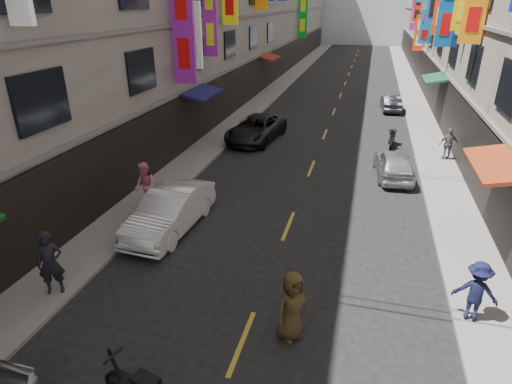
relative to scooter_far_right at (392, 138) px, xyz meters
The scene contains 14 objects.
sidewalk_left 16.63m from the scooter_far_right, 126.36° to the left, with size 2.00×90.00×0.12m, color slate.
sidewalk_right 13.56m from the scooter_far_right, 80.90° to the left, with size 2.00×90.00×0.12m, color slate.
street_awnings 6.29m from the scooter_far_right, 152.93° to the right, with size 13.99×35.20×0.41m.
lane_markings 11.09m from the scooter_far_right, 110.36° to the left, with size 0.12×80.20×0.01m.
scooter_far_right is the anchor object (origin of this frame).
car_left_mid 14.29m from the scooter_far_right, 123.35° to the right, with size 1.57×4.50×1.48m, color white.
car_left_far 7.67m from the scooter_far_right, behind, with size 2.33×5.05×1.40m, color black.
car_right_mid 4.79m from the scooter_far_right, 91.00° to the right, with size 1.53×3.81×1.30m, color silver.
car_right_far 8.74m from the scooter_far_right, 89.15° to the left, with size 1.24×3.56×1.17m, color #26262E.
pedestrian_lnear 18.69m from the scooter_far_right, 119.98° to the right, with size 0.68×0.62×1.86m, color black.
pedestrian_lfar 14.36m from the scooter_far_right, 130.63° to the right, with size 0.91×0.63×1.88m, color pink.
pedestrian_rnear 14.53m from the scooter_far_right, 83.89° to the right, with size 1.06×0.55×1.64m, color black.
pedestrian_rfar 3.25m from the scooter_far_right, 35.95° to the right, with size 0.94×0.53×1.60m, color #555457.
pedestrian_crossing 16.36m from the scooter_far_right, 99.73° to the right, with size 0.89×0.61×1.83m, color #44341B.
Camera 1 is at (2.32, 4.48, 7.50)m, focal length 30.00 mm.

